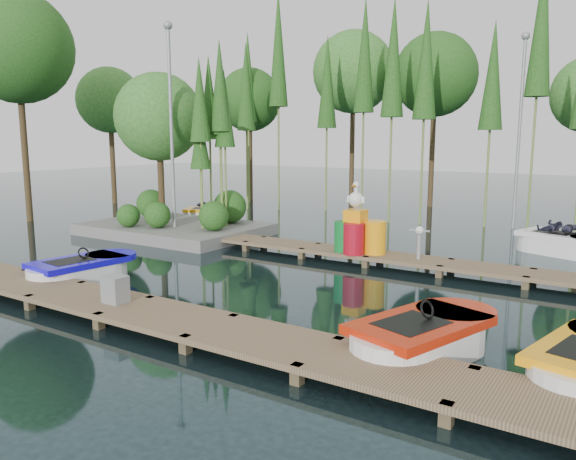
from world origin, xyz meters
The scene contains 15 objects.
ground_plane centered at (0.00, 0.00, 0.00)m, with size 90.00×90.00×0.00m, color #1C2F34.
near_dock centered at (0.00, -4.50, 0.23)m, with size 18.00×1.50×0.50m.
far_dock centered at (1.00, 2.50, 0.23)m, with size 15.00×1.20×0.50m.
island centered at (-6.30, 3.29, 3.18)m, with size 6.20×4.20×6.75m.
tree_screen centered at (-2.04, 10.60, 6.12)m, with size 34.42×18.53×10.31m.
lamp_island centered at (-5.50, 2.50, 4.26)m, with size 0.30×0.30×7.25m.
lamp_rear centered at (4.00, 11.00, 4.26)m, with size 0.30×0.30×7.25m.
boat_blue centered at (-3.10, -3.16, 0.27)m, with size 1.56×2.88×0.93m.
boat_red centered at (5.44, -3.18, 0.29)m, with size 2.17×3.21×0.99m.
boat_yellow_far centered at (-7.25, 6.32, 0.25)m, with size 2.64×2.05×1.21m.
boat_white_far centered at (6.25, 6.83, 0.32)m, with size 3.27×2.29×1.41m.
utility_cabinet centered at (-0.26, -4.50, 0.56)m, with size 0.43×0.36×0.53m, color gray.
yellow_barrel centered at (2.06, 2.50, 0.76)m, with size 0.61×0.61×0.91m, color #FF9F0D.
drum_cluster centered at (1.53, 2.35, 0.88)m, with size 1.15×1.05×1.98m.
seagull_post centered at (3.31, 2.50, 0.89)m, with size 0.55×0.30×0.87m.
Camera 1 is at (8.29, -11.53, 3.50)m, focal length 35.00 mm.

